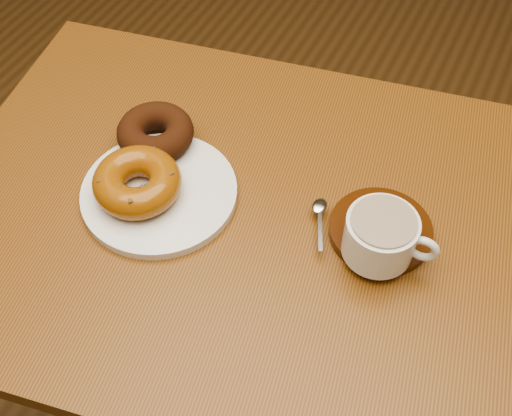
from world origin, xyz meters
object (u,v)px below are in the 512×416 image
at_px(donut_plate, 159,193).
at_px(coffee_cup, 381,236).
at_px(cafe_table, 245,262).
at_px(saucer, 380,230).

height_order(donut_plate, coffee_cup, coffee_cup).
height_order(cafe_table, saucer, saucer).
bearing_deg(saucer, donut_plate, -166.23).
height_order(cafe_table, coffee_cup, coffee_cup).
bearing_deg(cafe_table, saucer, 4.99).
xyz_separation_m(cafe_table, coffee_cup, (0.20, 0.01, 0.18)).
xyz_separation_m(cafe_table, saucer, (0.19, 0.05, 0.14)).
relative_size(saucer, coffee_cup, 1.14).
xyz_separation_m(donut_plate, saucer, (0.31, 0.08, 0.00)).
xyz_separation_m(donut_plate, coffee_cup, (0.32, 0.04, 0.04)).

